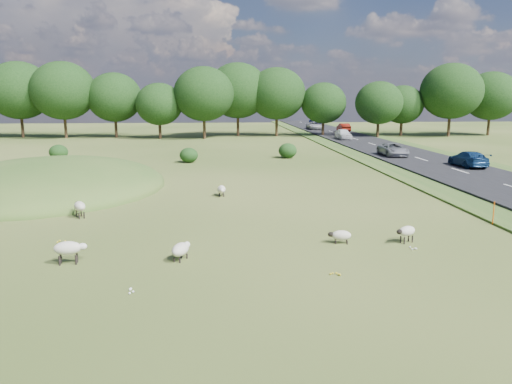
# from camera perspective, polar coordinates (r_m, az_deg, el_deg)

# --- Properties ---
(ground) EXTENTS (160.00, 160.00, 0.00)m
(ground) POSITION_cam_1_polar(r_m,az_deg,el_deg) (44.16, -4.20, 2.59)
(ground) COLOR #2E4917
(ground) RESTS_ON ground
(mound) EXTENTS (16.00, 20.00, 4.00)m
(mound) POSITION_cam_1_polar(r_m,az_deg,el_deg) (38.15, -22.47, 0.48)
(mound) COLOR #33561E
(mound) RESTS_ON ground
(road) EXTENTS (8.00, 150.00, 0.25)m
(road) POSITION_cam_1_polar(r_m,az_deg,el_deg) (57.70, 16.07, 4.26)
(road) COLOR black
(road) RESTS_ON ground
(treeline) EXTENTS (96.28, 14.66, 11.70)m
(treeline) POSITION_cam_1_polar(r_m,az_deg,el_deg) (79.15, -5.20, 10.99)
(treeline) COLOR black
(treeline) RESTS_ON ground
(shrubs) EXTENTS (25.37, 5.27, 1.55)m
(shrubs) POSITION_cam_1_polar(r_m,az_deg,el_deg) (51.26, -8.62, 4.50)
(shrubs) COLOR black
(shrubs) RESTS_ON ground
(marker_post) EXTENTS (0.06, 0.06, 1.20)m
(marker_post) POSITION_cam_1_polar(r_m,az_deg,el_deg) (27.63, 25.51, -2.19)
(marker_post) COLOR #D8590C
(marker_post) RESTS_ON ground
(sheep_0) EXTENTS (0.59, 1.21, 0.69)m
(sheep_0) POSITION_cam_1_polar(r_m,az_deg,el_deg) (32.20, -3.96, 0.29)
(sheep_0) COLOR #BEB49E
(sheep_0) RESTS_ON ground
(sheep_1) EXTENTS (1.27, 0.63, 0.90)m
(sheep_1) POSITION_cam_1_polar(r_m,az_deg,el_deg) (20.47, -20.63, -6.04)
(sheep_1) COLOR #BEB49E
(sheep_1) RESTS_ON ground
(sheep_2) EXTENTS (1.08, 0.80, 0.76)m
(sheep_2) POSITION_cam_1_polar(r_m,az_deg,el_deg) (22.87, 16.82, -4.31)
(sheep_2) COLOR #BEB49E
(sheep_2) RESTS_ON ground
(sheep_3) EXTENTS (0.90, 1.26, 0.70)m
(sheep_3) POSITION_cam_1_polar(r_m,az_deg,el_deg) (19.89, -8.59, -6.49)
(sheep_3) COLOR #BEB49E
(sheep_3) RESTS_ON ground
(sheep_4) EXTENTS (0.95, 1.25, 0.88)m
(sheep_4) POSITION_cam_1_polar(r_m,az_deg,el_deg) (28.00, -19.52, -1.55)
(sheep_4) COLOR #BEB49E
(sheep_4) RESTS_ON ground
(sheep_5) EXTENTS (1.06, 0.57, 0.59)m
(sheep_5) POSITION_cam_1_polar(r_m,az_deg,el_deg) (22.16, 9.66, -4.90)
(sheep_5) COLOR #BEB49E
(sheep_5) RESTS_ON ground
(car_0) EXTENTS (1.56, 4.46, 1.47)m
(car_0) POSITION_cam_1_polar(r_m,az_deg,el_deg) (89.15, 9.97, 7.26)
(car_0) COLOR maroon
(car_0) RESTS_ON road
(car_1) EXTENTS (2.32, 5.04, 1.40)m
(car_1) POSITION_cam_1_polar(r_m,az_deg,el_deg) (95.24, 6.67, 7.55)
(car_1) COLOR silver
(car_1) RESTS_ON road
(car_2) EXTENTS (1.91, 4.71, 1.37)m
(car_2) POSITION_cam_1_polar(r_m,az_deg,el_deg) (47.82, 23.10, 3.51)
(car_2) COLOR navy
(car_2) RESTS_ON road
(car_4) EXTENTS (1.76, 4.39, 1.49)m
(car_4) POSITION_cam_1_polar(r_m,az_deg,el_deg) (73.78, 9.96, 6.55)
(car_4) COLOR white
(car_4) RESTS_ON road
(car_5) EXTENTS (2.06, 5.07, 1.47)m
(car_5) POSITION_cam_1_polar(r_m,az_deg,el_deg) (114.25, 6.76, 8.11)
(car_5) COLOR navy
(car_5) RESTS_ON road
(car_6) EXTENTS (2.20, 4.77, 1.33)m
(car_6) POSITION_cam_1_polar(r_m,az_deg,el_deg) (53.98, 15.40, 4.71)
(car_6) COLOR #95969C
(car_6) RESTS_ON road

